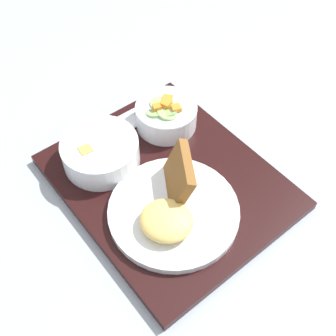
# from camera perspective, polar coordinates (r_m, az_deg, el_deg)

# --- Properties ---
(ground_plane) EXTENTS (4.00, 4.00, 0.00)m
(ground_plane) POSITION_cam_1_polar(r_m,az_deg,el_deg) (0.75, 0.00, -2.25)
(ground_plane) COLOR #99A3AD
(serving_tray) EXTENTS (0.41, 0.34, 0.02)m
(serving_tray) POSITION_cam_1_polar(r_m,az_deg,el_deg) (0.74, 0.00, -1.85)
(serving_tray) COLOR black
(serving_tray) RESTS_ON ground_plane
(bowl_salad) EXTENTS (0.12, 0.12, 0.06)m
(bowl_salad) POSITION_cam_1_polar(r_m,az_deg,el_deg) (0.80, -0.26, 7.32)
(bowl_salad) COLOR silver
(bowl_salad) RESTS_ON serving_tray
(bowl_soup) EXTENTS (0.14, 0.14, 0.05)m
(bowl_soup) POSITION_cam_1_polar(r_m,az_deg,el_deg) (0.75, -9.14, 2.31)
(bowl_soup) COLOR silver
(bowl_soup) RESTS_ON serving_tray
(plate_main) EXTENTS (0.22, 0.22, 0.09)m
(plate_main) POSITION_cam_1_polar(r_m,az_deg,el_deg) (0.68, 0.64, -5.49)
(plate_main) COLOR silver
(plate_main) RESTS_ON serving_tray
(knife) EXTENTS (0.02, 0.18, 0.01)m
(knife) POSITION_cam_1_polar(r_m,az_deg,el_deg) (0.82, -8.69, 5.65)
(knife) COLOR silver
(knife) RESTS_ON serving_tray
(spoon) EXTENTS (0.03, 0.14, 0.01)m
(spoon) POSITION_cam_1_polar(r_m,az_deg,el_deg) (0.82, -5.91, 5.72)
(spoon) COLOR silver
(spoon) RESTS_ON serving_tray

